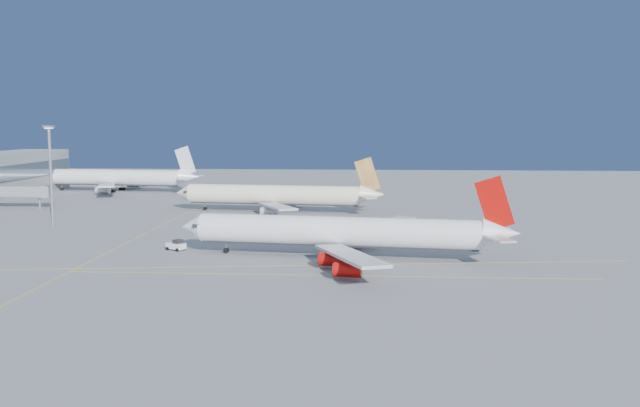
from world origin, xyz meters
The scene contains 8 objects.
ground centered at (0.00, 0.00, 0.00)m, with size 500.00×500.00×0.00m, color slate.
jet_bridge centered at (-93.11, 72.00, 5.17)m, with size 23.60×3.60×6.90m.
taxiway_lines centered at (-14.71, 6.34, 0.01)m, with size 118.86×140.00×0.02m.
airliner_virgin centered at (6.86, 2.03, 4.86)m, with size 65.30×58.24×16.12m.
airliner_etihad centered at (-14.45, 69.49, 4.87)m, with size 61.33×56.34×16.00m.
airliner_third centered at (-81.16, 125.01, 5.15)m, with size 63.41×58.16×17.00m.
pushback_tug centered at (-27.20, 7.47, 1.02)m, with size 4.36×3.80×2.20m.
light_mast centered at (-67.01, 38.83, 14.64)m, with size 2.14×2.14×24.80m.
Camera 1 is at (11.35, -131.60, 25.80)m, focal length 40.00 mm.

